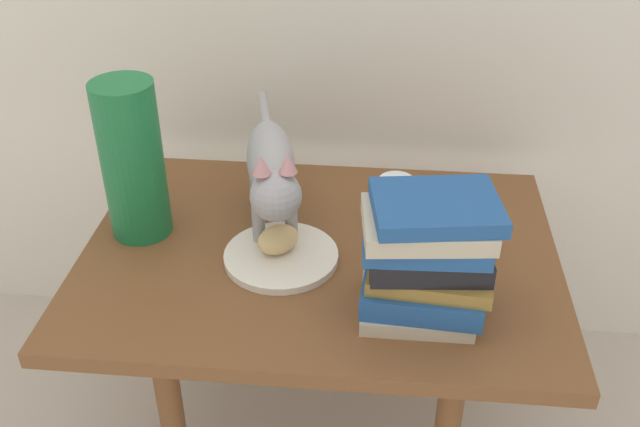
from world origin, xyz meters
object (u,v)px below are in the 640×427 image
Objects in this scene: bread_roll at (278,239)px; candle_jar at (395,200)px; book_stack at (426,257)px; green_vase at (132,161)px; tv_remote at (459,247)px; side_table at (320,276)px; cat at (272,169)px; plate at (281,256)px.

candle_jar reaches higher than bread_roll.
book_stack is (0.26, -0.12, 0.07)m from bread_roll.
green_vase is 0.62m from tv_remote.
side_table is 0.29m from book_stack.
cat reaches higher than candle_jar.
cat is at bearing 142.61° from book_stack.
bread_roll is 0.26× the size of green_vase.
plate is 0.69× the size of green_vase.
book_stack is 0.29m from candle_jar.
cat reaches higher than book_stack.
book_stack is at bearing -25.24° from bread_roll.
tv_remote is (0.07, 0.17, -0.10)m from book_stack.
side_table is 0.27m from tv_remote.
tv_remote is at bearing 67.00° from book_stack.
cat is 2.11× the size of book_stack.
plate is 0.44× the size of cat.
candle_jar is (0.23, 0.06, -0.09)m from cat.
side_table is 10.35× the size of candle_jar.
tv_remote is at bearing -7.25° from cat.
bread_roll is at bearing -143.37° from candle_jar.
green_vase reaches higher than cat.
cat is at bearing 105.70° from plate.
candle_jar is at bearing 102.47° from tv_remote.
candle_jar is 0.16m from tv_remote.
bread_roll is 0.26m from candle_jar.
plate is at bearing -150.64° from side_table.
book_stack is 0.57m from green_vase.
bread_roll is at bearing -12.81° from green_vase.
green_vase is at bearing 167.19° from bread_roll.
book_stack reaches higher than plate.
plate is at bearing -14.12° from green_vase.
bread_roll is (-0.01, 0.01, 0.03)m from plate.
tv_remote is at bearing 3.99° from side_table.
green_vase reaches higher than plate.
side_table is 0.10m from plate.
book_stack is at bearing -39.41° from side_table.
green_vase is at bearing 165.88° from plate.
cat is 1.55× the size of green_vase.
cat reaches higher than tv_remote.
bread_roll is at bearing 154.76° from book_stack.
candle_jar is (0.49, 0.09, -0.11)m from green_vase.
book_stack is (0.25, -0.11, 0.10)m from plate.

